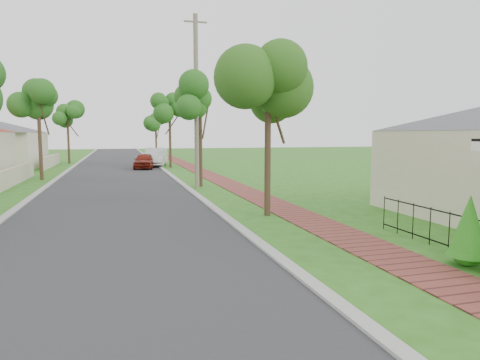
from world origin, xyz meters
name	(u,v)px	position (x,y,z in m)	size (l,w,h in m)	color
ground	(282,290)	(0.00, 0.00, 0.00)	(160.00, 160.00, 0.00)	#2A6317
road	(116,181)	(-3.00, 20.00, 0.00)	(7.00, 120.00, 0.02)	#28282B
kerb_right	(176,179)	(0.65, 20.00, 0.00)	(0.30, 120.00, 0.10)	#9E9E99
kerb_left	(52,183)	(-6.65, 20.00, 0.00)	(0.30, 120.00, 0.10)	#9E9E99
sidewalk	(216,178)	(3.25, 20.00, 0.00)	(1.50, 120.00, 0.03)	brown
street_trees	(116,112)	(-2.87, 26.84, 4.54)	(10.70, 37.65, 5.89)	#382619
parked_car_red	(144,161)	(-0.76, 29.16, 0.65)	(1.52, 3.79, 1.29)	maroon
parked_car_white	(156,157)	(0.40, 31.83, 0.81)	(1.71, 4.91, 1.62)	silver
near_tree	(268,88)	(2.20, 7.00, 4.47)	(2.18, 2.18, 5.61)	#382619
utility_pole	(196,102)	(1.20, 15.39, 4.58)	(1.20, 0.24, 9.04)	#746C5B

